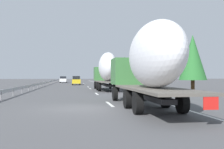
% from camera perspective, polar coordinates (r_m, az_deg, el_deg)
% --- Properties ---
extents(ground_plane, '(260.00, 260.00, 0.00)m').
position_cam_1_polar(ground_plane, '(55.03, -7.56, -2.25)').
color(ground_plane, '#4C4C4F').
extents(lane_stripe_0, '(3.20, 0.20, 0.01)m').
position_cam_1_polar(lane_stripe_0, '(17.24, -0.50, -6.34)').
color(lane_stripe_0, white).
rests_on(lane_stripe_0, ground_plane).
extents(lane_stripe_1, '(3.20, 0.20, 0.01)m').
position_cam_1_polar(lane_stripe_1, '(27.31, -3.30, -4.14)').
color(lane_stripe_1, white).
rests_on(lane_stripe_1, ground_plane).
extents(lane_stripe_2, '(3.20, 0.20, 0.01)m').
position_cam_1_polar(lane_stripe_2, '(38.57, -4.69, -3.04)').
color(lane_stripe_2, white).
rests_on(lane_stripe_2, ground_plane).
extents(lane_stripe_3, '(3.20, 0.20, 0.01)m').
position_cam_1_polar(lane_stripe_3, '(44.91, -5.16, -2.67)').
color(lane_stripe_3, white).
rests_on(lane_stripe_3, ground_plane).
extents(lane_stripe_4, '(3.20, 0.20, 0.01)m').
position_cam_1_polar(lane_stripe_4, '(57.84, -5.80, -2.15)').
color(lane_stripe_4, white).
rests_on(lane_stripe_4, ground_plane).
extents(lane_stripe_5, '(3.20, 0.20, 0.01)m').
position_cam_1_polar(lane_stripe_5, '(66.57, -6.09, -1.92)').
color(lane_stripe_5, white).
rests_on(lane_stripe_5, ground_plane).
extents(edge_line_right, '(110.00, 0.20, 0.01)m').
position_cam_1_polar(edge_line_right, '(60.32, -2.37, -2.08)').
color(edge_line_right, white).
rests_on(edge_line_right, ground_plane).
extents(truck_lead, '(12.14, 2.55, 4.73)m').
position_cam_1_polar(truck_lead, '(33.85, -1.16, 1.01)').
color(truck_lead, '#387038').
rests_on(truck_lead, ground_plane).
extents(truck_trailing, '(13.10, 2.55, 4.59)m').
position_cam_1_polar(truck_trailing, '(14.94, 7.71, 2.60)').
color(truck_trailing, '#387038').
rests_on(truck_trailing, ground_plane).
extents(car_yellow_coupe, '(4.64, 1.72, 1.84)m').
position_cam_1_polar(car_yellow_coupe, '(55.96, -7.67, -1.26)').
color(car_yellow_coupe, gold).
rests_on(car_yellow_coupe, ground_plane).
extents(car_black_suv, '(4.76, 1.84, 1.81)m').
position_cam_1_polar(car_black_suv, '(101.56, -7.91, -0.87)').
color(car_black_suv, black).
rests_on(car_black_suv, ground_plane).
extents(car_white_van, '(4.67, 1.84, 1.78)m').
position_cam_1_polar(car_white_van, '(74.19, -10.40, -1.06)').
color(car_white_van, white).
rests_on(car_white_van, ground_plane).
extents(road_sign, '(0.10, 0.90, 3.28)m').
position_cam_1_polar(road_sign, '(59.42, -1.12, 0.07)').
color(road_sign, gray).
rests_on(road_sign, ground_plane).
extents(tree_0, '(3.49, 3.49, 5.47)m').
position_cam_1_polar(tree_0, '(52.41, 7.22, 1.35)').
color(tree_0, '#472D19').
rests_on(tree_0, ground_plane).
extents(tree_1, '(2.85, 2.85, 6.12)m').
position_cam_1_polar(tree_1, '(28.93, 16.91, 3.50)').
color(tree_1, '#472D19').
rests_on(tree_1, ground_plane).
extents(tree_2, '(2.63, 2.63, 6.72)m').
position_cam_1_polar(tree_2, '(66.40, 2.75, 1.49)').
color(tree_2, '#472D19').
rests_on(tree_2, ground_plane).
extents(guardrail_median, '(94.00, 0.10, 0.76)m').
position_cam_1_polar(guardrail_median, '(58.28, -13.50, -1.57)').
color(guardrail_median, '#9EA0A5').
rests_on(guardrail_median, ground_plane).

